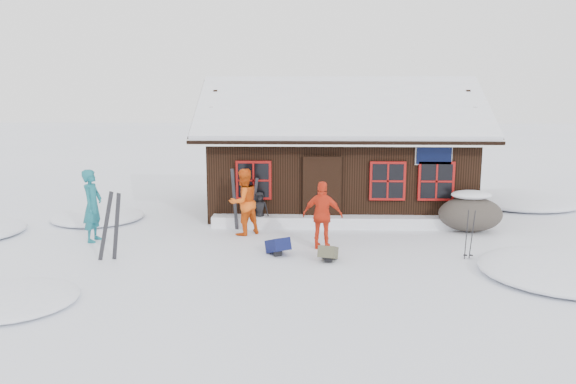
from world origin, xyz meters
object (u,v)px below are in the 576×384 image
at_px(ski_pair_left, 111,227).
at_px(boulder, 470,213).
at_px(skier_teal, 92,206).
at_px(backpack_olive, 328,255).
at_px(ski_poles, 469,235).
at_px(backpack_blue, 278,248).
at_px(skier_crouched, 260,210).
at_px(skier_orange_left, 244,202).
at_px(skier_orange_right, 323,215).

bearing_deg(ski_pair_left, boulder, 30.51).
distance_m(skier_teal, ski_pair_left, 2.01).
height_order(skier_teal, backpack_olive, skier_teal).
bearing_deg(ski_poles, backpack_blue, 177.69).
bearing_deg(boulder, ski_pair_left, -161.12).
bearing_deg(skier_teal, skier_crouched, -64.80).
height_order(ski_pair_left, backpack_olive, ski_pair_left).
bearing_deg(skier_crouched, boulder, -16.06).
relative_size(skier_orange_left, backpack_olive, 3.60).
distance_m(skier_teal, skier_orange_left, 3.97).
bearing_deg(ski_pair_left, skier_crouched, 58.66).
bearing_deg(backpack_blue, skier_teal, 137.01).
xyz_separation_m(ski_poles, backpack_olive, (-3.32, -0.30, -0.43)).
relative_size(skier_orange_left, skier_orange_right, 1.07).
xyz_separation_m(skier_orange_right, backpack_blue, (-1.09, -0.56, -0.70)).
bearing_deg(ski_poles, backpack_olive, -174.78).
bearing_deg(ski_pair_left, backpack_olive, 12.89).
height_order(skier_crouched, ski_poles, ski_poles).
bearing_deg(skier_crouched, ski_poles, -43.38).
bearing_deg(skier_crouched, ski_pair_left, -146.50).
xyz_separation_m(boulder, ski_poles, (-0.79, -2.72, 0.04)).
bearing_deg(ski_poles, boulder, 73.72).
xyz_separation_m(skier_orange_left, boulder, (6.36, 0.61, -0.39)).
bearing_deg(skier_orange_left, skier_crouched, -153.21).
distance_m(skier_orange_left, ski_poles, 5.96).
distance_m(skier_crouched, ski_poles, 6.00).
relative_size(skier_teal, boulder, 1.07).
bearing_deg(ski_pair_left, ski_poles, 14.47).
bearing_deg(skier_orange_left, skier_teal, -28.79).
relative_size(skier_crouched, ski_pair_left, 0.62).
bearing_deg(ski_poles, skier_teal, 172.34).
xyz_separation_m(skier_crouched, ski_poles, (5.20, -2.99, 0.05)).
height_order(skier_teal, boulder, skier_teal).
bearing_deg(boulder, backpack_olive, -143.71).
xyz_separation_m(skier_orange_right, backpack_olive, (0.10, -1.05, -0.72)).
xyz_separation_m(skier_orange_left, ski_poles, (5.57, -2.11, -0.35)).
xyz_separation_m(skier_orange_right, ski_pair_left, (-4.95, -1.16, -0.06)).
bearing_deg(backpack_olive, backpack_blue, 172.73).
relative_size(skier_teal, skier_orange_left, 1.04).
xyz_separation_m(skier_crouched, backpack_blue, (0.69, -2.80, -0.37)).
height_order(skier_crouched, backpack_blue, skier_crouched).
relative_size(skier_orange_right, skier_crouched, 1.65).
relative_size(skier_teal, skier_orange_right, 1.12).
bearing_deg(backpack_blue, ski_poles, -32.84).
xyz_separation_m(skier_crouched, backpack_olive, (1.88, -3.29, -0.38)).
xyz_separation_m(boulder, ski_pair_left, (-9.17, -3.14, 0.27)).
bearing_deg(backpack_blue, boulder, -5.00).
bearing_deg(skier_orange_right, ski_pair_left, 24.31).
height_order(skier_teal, backpack_blue, skier_teal).
relative_size(skier_teal, skier_crouched, 1.84).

